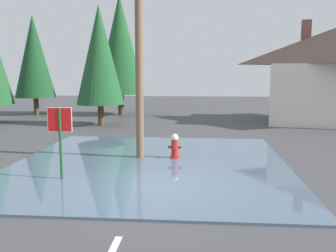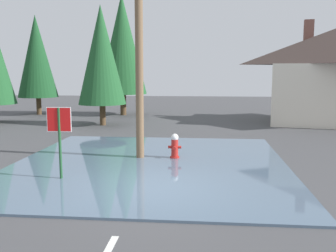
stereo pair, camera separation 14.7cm
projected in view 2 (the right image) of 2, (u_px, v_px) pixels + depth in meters
ground_plane at (151, 192)px, 10.27m from camera, size 80.00×80.00×0.10m
flood_puddle at (150, 163)px, 13.07m from camera, size 9.23×10.08×0.06m
lane_stop_bar at (145, 214)px, 8.52m from camera, size 3.70×0.38×0.01m
stop_sign_near at (59, 129)px, 10.94m from camera, size 0.71×0.08×2.15m
fire_hydrant at (175, 147)px, 13.75m from camera, size 0.47×0.41×0.94m
utility_pole at (139, 38)px, 13.29m from camera, size 1.60×0.28×8.28m
pine_tree_tall_left at (101, 55)px, 22.16m from camera, size 2.80×2.80×6.99m
pine_tree_mid_left at (37, 57)px, 27.79m from camera, size 2.89×2.89×7.24m
pine_tree_far_center at (122, 45)px, 27.43m from camera, size 3.47×3.47×8.67m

